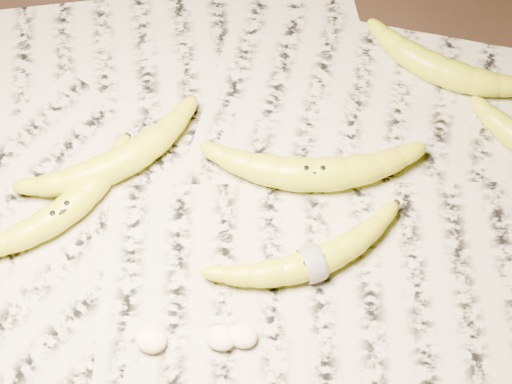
% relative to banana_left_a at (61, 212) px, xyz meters
% --- Properties ---
extents(ground, '(3.00, 3.00, 0.00)m').
position_rel_banana_left_a_xyz_m(ground, '(0.17, 0.05, -0.02)').
color(ground, black).
rests_on(ground, ground).
extents(newspaper_patch, '(0.90, 0.70, 0.01)m').
position_rel_banana_left_a_xyz_m(newspaper_patch, '(0.19, 0.04, -0.02)').
color(newspaper_patch, '#ACA894').
rests_on(newspaper_patch, ground).
extents(banana_left_a, '(0.15, 0.18, 0.03)m').
position_rel_banana_left_a_xyz_m(banana_left_a, '(0.00, 0.00, 0.00)').
color(banana_left_a, '#CFDD1B').
rests_on(banana_left_a, newspaper_patch).
extents(banana_left_b, '(0.17, 0.18, 0.04)m').
position_rel_banana_left_a_xyz_m(banana_left_b, '(0.04, 0.07, 0.00)').
color(banana_left_b, '#CFDD1B').
rests_on(banana_left_b, newspaper_patch).
extents(banana_center, '(0.22, 0.11, 0.04)m').
position_rel_banana_left_a_xyz_m(banana_center, '(0.25, 0.11, 0.00)').
color(banana_center, '#CFDD1B').
rests_on(banana_center, newspaper_patch).
extents(banana_taped, '(0.19, 0.15, 0.03)m').
position_rel_banana_left_a_xyz_m(banana_taped, '(0.27, 0.01, -0.00)').
color(banana_taped, '#CFDD1B').
rests_on(banana_taped, newspaper_patch).
extents(banana_upper_a, '(0.19, 0.10, 0.04)m').
position_rel_banana_left_a_xyz_m(banana_upper_a, '(0.37, 0.28, 0.00)').
color(banana_upper_a, '#CFDD1B').
rests_on(banana_upper_a, newspaper_patch).
extents(measuring_tape, '(0.03, 0.04, 0.04)m').
position_rel_banana_left_a_xyz_m(measuring_tape, '(0.27, 0.01, -0.00)').
color(measuring_tape, white).
rests_on(measuring_tape, newspaper_patch).
extents(flesh_chunk_a, '(0.03, 0.03, 0.02)m').
position_rel_banana_left_a_xyz_m(flesh_chunk_a, '(0.13, -0.11, -0.01)').
color(flesh_chunk_a, '#FFEFC5').
rests_on(flesh_chunk_a, newspaper_patch).
extents(flesh_chunk_b, '(0.03, 0.03, 0.02)m').
position_rel_banana_left_a_xyz_m(flesh_chunk_b, '(0.20, -0.09, -0.01)').
color(flesh_chunk_b, '#FFEFC5').
rests_on(flesh_chunk_b, newspaper_patch).
extents(flesh_chunk_c, '(0.03, 0.02, 0.02)m').
position_rel_banana_left_a_xyz_m(flesh_chunk_c, '(0.22, -0.08, -0.01)').
color(flesh_chunk_c, '#FFEFC5').
rests_on(flesh_chunk_c, newspaper_patch).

